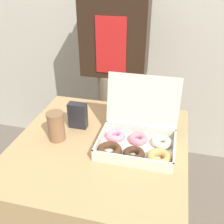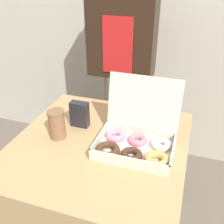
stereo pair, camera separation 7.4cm
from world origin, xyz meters
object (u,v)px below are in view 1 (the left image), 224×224
(napkin_holder, at_px, (78,115))
(person_customer, at_px, (115,69))
(coffee_cup, at_px, (56,126))
(donut_box, at_px, (137,140))

(napkin_holder, xyz_separation_m, person_customer, (0.05, 0.58, 0.04))
(coffee_cup, bearing_deg, donut_box, 3.98)
(donut_box, xyz_separation_m, napkin_holder, (-0.32, 0.10, 0.02))
(donut_box, distance_m, coffee_cup, 0.38)
(coffee_cup, xyz_separation_m, napkin_holder, (0.06, 0.13, -0.01))
(donut_box, bearing_deg, coffee_cup, -176.02)
(donut_box, relative_size, napkin_holder, 2.55)
(coffee_cup, relative_size, person_customer, 0.09)
(donut_box, distance_m, napkin_holder, 0.33)
(napkin_holder, distance_m, person_customer, 0.58)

